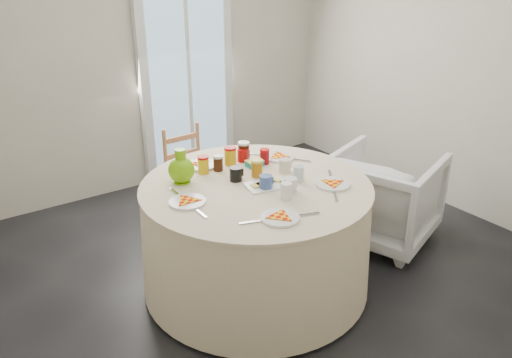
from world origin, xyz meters
TOP-DOWN VIEW (x-y plane):
  - floor at (0.00, 0.00)m, footprint 4.00×4.00m
  - wall_back at (0.00, 2.00)m, footprint 4.00×0.02m
  - wall_right at (2.00, 0.00)m, footprint 0.02×4.00m
  - glass_door at (0.40, 1.95)m, footprint 1.00×0.08m
  - table at (-0.18, -0.05)m, footprint 1.54×1.54m
  - wooden_chair at (-0.08, 1.02)m, footprint 0.39×0.37m
  - armchair at (1.02, -0.10)m, footprint 0.95×0.98m
  - place_settings at (-0.18, -0.05)m, footprint 1.30×1.30m
  - jar_cluster at (-0.15, 0.26)m, footprint 0.53×0.33m
  - butter_tub at (-0.01, 0.20)m, footprint 0.12×0.09m
  - green_pitcher at (-0.55, 0.26)m, footprint 0.17×0.17m
  - cheese_platter at (-0.13, -0.11)m, footprint 0.30×0.23m
  - mugs_glasses at (-0.07, -0.04)m, footprint 0.63×0.63m

SIDE VIEW (x-z plane):
  - floor at x=0.00m, z-range 0.00..0.00m
  - table at x=-0.18m, z-range -0.02..0.77m
  - armchair at x=1.02m, z-range -0.01..0.79m
  - wooden_chair at x=-0.08m, z-range 0.06..0.88m
  - place_settings at x=-0.18m, z-range 0.76..0.78m
  - cheese_platter at x=-0.13m, z-range 0.75..0.79m
  - butter_tub at x=-0.01m, z-range 0.76..0.81m
  - mugs_glasses at x=-0.07m, z-range 0.75..0.87m
  - jar_cluster at x=-0.15m, z-range 0.75..0.89m
  - green_pitcher at x=-0.55m, z-range 0.76..0.98m
  - glass_door at x=0.40m, z-range 0.00..2.10m
  - wall_back at x=0.00m, z-range 0.00..2.60m
  - wall_right at x=2.00m, z-range 0.00..2.60m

